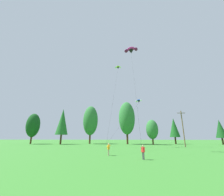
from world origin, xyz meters
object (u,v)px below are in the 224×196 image
object	(u,v)px
kite_flyer_near	(109,148)
parafoil_kite_mid_magenta	(131,50)
kite_flyer_mid	(143,151)
parafoil_kite_far_blue_white	(139,101)
utility_pole	(183,127)
parafoil_kite_high_lime_white	(118,67)

from	to	relation	value
kite_flyer_near	parafoil_kite_mid_magenta	bearing A→B (deg)	55.36
kite_flyer_mid	parafoil_kite_far_blue_white	bearing A→B (deg)	82.62
utility_pole	parafoil_kite_mid_magenta	xyz separation A→B (m)	(-14.38, -11.60, 16.85)
utility_pole	kite_flyer_near	distance (m)	26.58
utility_pole	parafoil_kite_high_lime_white	distance (m)	25.82
utility_pole	parafoil_kite_far_blue_white	bearing A→B (deg)	-174.05
kite_flyer_near	parafoil_kite_high_lime_white	xyz separation A→B (m)	(1.38, 18.75, 23.01)
kite_flyer_mid	parafoil_kite_mid_magenta	size ratio (longest dim) A/B	0.08
utility_pole	kite_flyer_near	size ratio (longest dim) A/B	5.70
kite_flyer_near	parafoil_kite_mid_magenta	size ratio (longest dim) A/B	0.08
kite_flyer_near	parafoil_kite_high_lime_white	distance (m)	29.71
kite_flyer_near	kite_flyer_mid	bearing A→B (deg)	-38.11
utility_pole	kite_flyer_near	xyz separation A→B (m)	(-18.94, -18.20, -4.08)
parafoil_kite_mid_magenta	parafoil_kite_far_blue_white	bearing A→B (deg)	75.92
utility_pole	parafoil_kite_high_lime_white	world-z (taller)	parafoil_kite_high_lime_white
utility_pole	kite_flyer_near	world-z (taller)	utility_pole
kite_flyer_near	parafoil_kite_high_lime_white	world-z (taller)	parafoil_kite_high_lime_white
kite_flyer_mid	kite_flyer_near	bearing A→B (deg)	141.89
parafoil_kite_mid_magenta	parafoil_kite_far_blue_white	distance (m)	14.31
kite_flyer_near	parafoil_kite_mid_magenta	xyz separation A→B (m)	(4.56, 6.60, 20.93)
parafoil_kite_high_lime_white	utility_pole	bearing A→B (deg)	-1.79
kite_flyer_mid	parafoil_kite_high_lime_white	size ratio (longest dim) A/B	0.07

